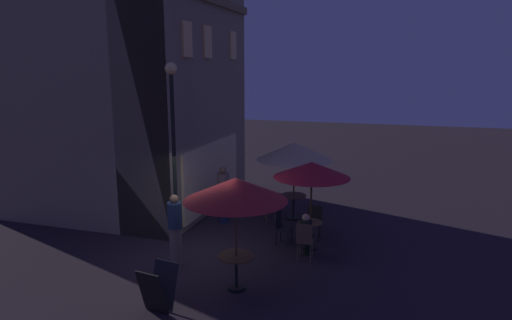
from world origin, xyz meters
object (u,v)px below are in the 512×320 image
menu_sandwich_board (158,289)px  patron_standing_1 (223,194)px  patio_umbrella_2 (236,190)px  street_lamp_near_corner (173,132)px  patio_umbrella_0 (294,151)px  patron_standing_2 (175,231)px  patron_seated_0 (306,233)px  cafe_table_1 (310,231)px  cafe_table_2 (236,264)px  cafe_chair_3 (305,238)px  cafe_chair_1 (314,219)px  cafe_table_0 (293,201)px  patio_umbrella_1 (312,170)px  cafe_chair_2 (281,224)px  cafe_chair_0 (268,204)px

menu_sandwich_board → patron_standing_1: (5.19, 0.68, 0.42)m
patio_umbrella_2 → patron_standing_1: patio_umbrella_2 is taller
patio_umbrella_2 → street_lamp_near_corner: bearing=55.3°
patio_umbrella_0 → patron_standing_2: (-4.23, 1.88, -1.25)m
patron_seated_0 → patron_standing_1: (1.92, 2.93, 0.22)m
cafe_table_1 → patron_seated_0: 0.66m
cafe_table_2 → cafe_chair_3: (1.85, -1.10, 0.01)m
cafe_chair_1 → cafe_table_0: bearing=-149.8°
patio_umbrella_1 → cafe_chair_1: size_ratio=2.50×
cafe_chair_2 → cafe_chair_3: bearing=-40.5°
patio_umbrella_0 → patron_standing_1: patio_umbrella_0 is taller
patio_umbrella_0 → patron_standing_1: size_ratio=1.38×
cafe_table_2 → cafe_chair_2: 2.74m
cafe_chair_1 → cafe_chair_3: cafe_chair_3 is taller
street_lamp_near_corner → patio_umbrella_2: 2.77m
cafe_chair_2 → cafe_chair_3: 1.20m
cafe_table_0 → patio_umbrella_2: size_ratio=0.32×
cafe_chair_3 → patron_standing_1: bearing=54.1°
menu_sandwich_board → cafe_chair_0: (5.74, -0.59, 0.07)m
cafe_chair_0 → cafe_table_2: bearing=-109.5°
patio_umbrella_0 → patron_standing_2: patio_umbrella_0 is taller
patron_standing_1 → cafe_chair_2: bearing=64.1°
patio_umbrella_0 → street_lamp_near_corner: bearing=145.3°
cafe_table_2 → cafe_chair_1: 3.58m
patron_seated_0 → cafe_chair_2: bearing=47.5°
cafe_table_0 → patron_standing_2: size_ratio=0.44×
patio_umbrella_0 → cafe_chair_2: 2.64m
cafe_table_0 → patron_seated_0: patron_seated_0 is taller
cafe_table_2 → patron_seated_0: bearing=-28.9°
patio_umbrella_2 → menu_sandwich_board: bearing=138.2°
patio_umbrella_2 → patio_umbrella_1: bearing=-22.6°
cafe_table_0 → cafe_chair_1: size_ratio=0.84×
cafe_table_2 → patio_umbrella_0: patio_umbrella_0 is taller
street_lamp_near_corner → patio_umbrella_1: street_lamp_near_corner is taller
patio_umbrella_0 → cafe_chair_2: bearing=-176.5°
cafe_table_2 → patron_seated_0: patron_seated_0 is taller
street_lamp_near_corner → cafe_table_2: (-1.49, -2.15, -2.53)m
patio_umbrella_2 → cafe_chair_0: 4.80m
cafe_table_2 → cafe_chair_3: cafe_chair_3 is taller
menu_sandwich_board → patron_standing_1: 5.25m
cafe_table_2 → cafe_chair_1: size_ratio=0.84×
street_lamp_near_corner → cafe_table_1: (1.14, -3.24, -2.61)m
patron_standing_2 → cafe_chair_1: bearing=27.1°
cafe_table_2 → patio_umbrella_0: 5.08m
menu_sandwich_board → patron_standing_2: size_ratio=0.51×
cafe_chair_0 → patron_seated_0: (-2.47, -1.66, 0.13)m
cafe_table_0 → cafe_chair_2: (-2.10, -0.13, -0.03)m
menu_sandwich_board → cafe_table_2: menu_sandwich_board is taller
cafe_table_0 → cafe_chair_0: 0.80m
patio_umbrella_1 → cafe_chair_0: patio_umbrella_1 is taller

